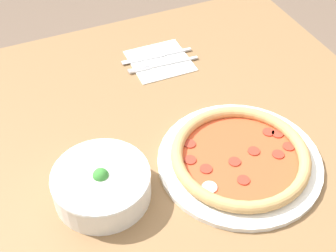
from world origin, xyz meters
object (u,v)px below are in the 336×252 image
at_px(bowl, 102,184).
at_px(knife, 160,55).
at_px(pizza, 240,158).
at_px(fork, 164,64).

bearing_deg(bowl, knife, -36.45).
relative_size(pizza, fork, 1.79).
height_order(bowl, knife, bowl).
distance_m(bowl, knife, 0.49).
relative_size(bowl, knife, 0.99).
relative_size(bowl, fork, 1.00).
height_order(pizza, fork, pizza).
bearing_deg(knife, bowl, 57.87).
distance_m(fork, knife, 0.04).
bearing_deg(knife, fork, 85.62).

